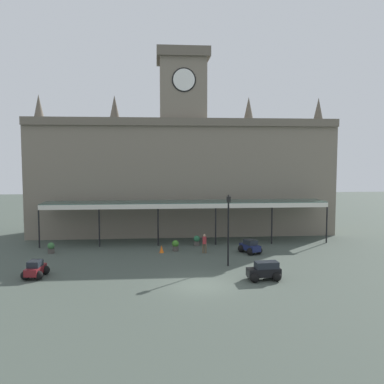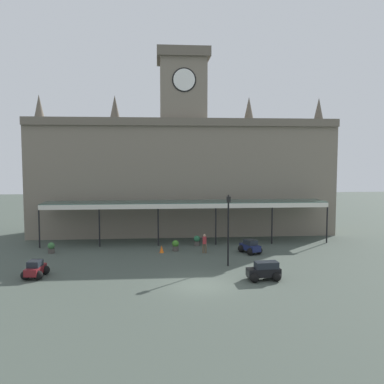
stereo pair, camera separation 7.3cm
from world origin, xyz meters
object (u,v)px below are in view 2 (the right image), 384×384
car_maroon_sedan (35,270)px  pedestrian_crossing_forecourt (204,243)px  car_black_estate (264,272)px  planter_forecourt_centre (51,248)px  traffic_cone (162,249)px  planter_by_canopy (175,245)px  car_navy_sedan (250,247)px  planter_near_kerb (197,240)px  victorian_lamppost (228,222)px

car_maroon_sedan → pedestrian_crossing_forecourt: pedestrian_crossing_forecourt is taller
car_maroon_sedan → pedestrian_crossing_forecourt: bearing=26.8°
car_black_estate → pedestrian_crossing_forecourt: 8.90m
planter_forecourt_centre → traffic_cone: bearing=-3.6°
planter_forecourt_centre → planter_by_canopy: size_ratio=1.00×
car_navy_sedan → pedestrian_crossing_forecourt: pedestrian_crossing_forecourt is taller
planter_forecourt_centre → planter_near_kerb: size_ratio=1.00×
pedestrian_crossing_forecourt → traffic_cone: bearing=173.2°
car_maroon_sedan → pedestrian_crossing_forecourt: 14.07m
car_black_estate → planter_near_kerb: bearing=107.0°
pedestrian_crossing_forecourt → car_navy_sedan: bearing=-5.5°
car_navy_sedan → car_black_estate: bearing=-95.9°
pedestrian_crossing_forecourt → traffic_cone: (-3.72, 0.45, -0.58)m
car_maroon_sedan → traffic_cone: 11.14m
car_navy_sedan → car_maroon_sedan: bearing=-160.2°
car_maroon_sedan → planter_forecourt_centre: bearing=95.7°
car_navy_sedan → traffic_cone: (-7.67, 0.83, -0.18)m
car_navy_sedan → victorian_lamppost: bearing=-123.0°
planter_by_canopy → planter_near_kerb: (2.11, 2.07, 0.00)m
pedestrian_crossing_forecourt → car_black_estate: bearing=-69.4°
traffic_cone → car_navy_sedan: bearing=-6.1°
car_black_estate → planter_by_canopy: bearing=120.9°
planter_near_kerb → traffic_cone: bearing=-141.3°
car_navy_sedan → traffic_cone: car_navy_sedan is taller
planter_by_canopy → planter_near_kerb: size_ratio=1.00×
car_black_estate → planter_forecourt_centre: car_black_estate is taller
car_black_estate → pedestrian_crossing_forecourt: pedestrian_crossing_forecourt is taller
planter_by_canopy → pedestrian_crossing_forecourt: bearing=-23.1°
car_black_estate → pedestrian_crossing_forecourt: (-3.14, 8.32, 0.34)m
car_black_estate → pedestrian_crossing_forecourt: size_ratio=1.38×
traffic_cone → planter_forecourt_centre: bearing=176.4°
car_navy_sedan → traffic_cone: 7.72m
car_navy_sedan → pedestrian_crossing_forecourt: (-3.95, 0.38, 0.41)m
car_maroon_sedan → planter_by_canopy: (10.08, 7.39, -0.01)m
car_navy_sedan → victorian_lamppost: 5.62m
car_maroon_sedan → victorian_lamppost: victorian_lamppost is taller
pedestrian_crossing_forecourt → planter_near_kerb: pedestrian_crossing_forecourt is taller
pedestrian_crossing_forecourt → planter_forecourt_centre: size_ratio=1.74×
victorian_lamppost → pedestrian_crossing_forecourt: bearing=106.6°
car_maroon_sedan → pedestrian_crossing_forecourt: (12.56, 6.33, 0.41)m
car_navy_sedan → pedestrian_crossing_forecourt: 3.99m
pedestrian_crossing_forecourt → planter_forecourt_centre: bearing=175.5°
planter_by_canopy → victorian_lamppost: bearing=-55.3°
planter_forecourt_centre → planter_by_canopy: (10.82, 0.02, 0.00)m
planter_forecourt_centre → car_maroon_sedan: bearing=-84.3°
victorian_lamppost → traffic_cone: size_ratio=8.43×
pedestrian_crossing_forecourt → victorian_lamppost: (1.32, -4.43, 2.47)m
pedestrian_crossing_forecourt → traffic_cone: pedestrian_crossing_forecourt is taller
planter_forecourt_centre → car_black_estate: bearing=-29.7°
car_navy_sedan → car_black_estate: (-0.82, -7.94, 0.06)m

